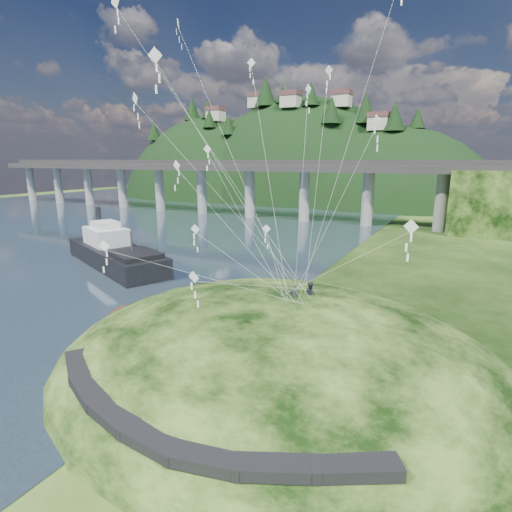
% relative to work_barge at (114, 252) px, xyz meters
% --- Properties ---
extents(ground, '(320.00, 320.00, 0.00)m').
position_rel_work_barge_xyz_m(ground, '(25.10, -16.74, -2.02)').
color(ground, black).
rests_on(ground, ground).
extents(water, '(240.00, 240.00, 0.00)m').
position_rel_work_barge_xyz_m(water, '(-46.90, 13.26, -2.01)').
color(water, '#2F4557').
rests_on(water, ground).
extents(grass_hill, '(36.00, 32.00, 13.00)m').
position_rel_work_barge_xyz_m(grass_hill, '(33.10, -14.74, -3.52)').
color(grass_hill, black).
rests_on(grass_hill, ground).
extents(footpath, '(22.29, 5.84, 0.83)m').
position_rel_work_barge_xyz_m(footpath, '(32.56, -26.49, 0.07)').
color(footpath, black).
rests_on(footpath, ground).
extents(bridge, '(160.00, 11.00, 15.00)m').
position_rel_work_barge_xyz_m(bridge, '(-1.36, 53.32, 7.69)').
color(bridge, '#2D2B2B').
rests_on(bridge, ground).
extents(far_ridge, '(153.00, 70.00, 94.50)m').
position_rel_work_barge_xyz_m(far_ridge, '(-18.48, 105.43, -9.45)').
color(far_ridge, black).
rests_on(far_ridge, ground).
extents(work_barge, '(23.67, 14.53, 8.05)m').
position_rel_work_barge_xyz_m(work_barge, '(0.00, 0.00, 0.00)').
color(work_barge, black).
rests_on(work_barge, ground).
extents(wooden_dock, '(14.30, 5.73, 1.01)m').
position_rel_work_barge_xyz_m(wooden_dock, '(21.71, -11.96, -1.57)').
color(wooden_dock, '#3A2517').
rests_on(wooden_dock, ground).
extents(kite_flyers, '(1.81, 2.07, 1.95)m').
position_rel_work_barge_xyz_m(kite_flyers, '(34.46, -12.52, 3.85)').
color(kite_flyers, '#292C37').
rests_on(kite_flyers, ground).
extents(kite_swarm, '(20.30, 17.31, 19.84)m').
position_rel_work_barge_xyz_m(kite_swarm, '(29.35, -14.21, 14.47)').
color(kite_swarm, white).
rests_on(kite_swarm, ground).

